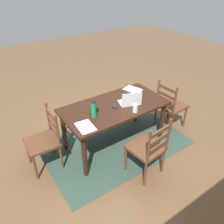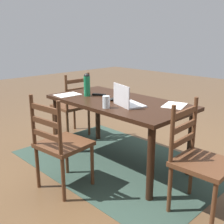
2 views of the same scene
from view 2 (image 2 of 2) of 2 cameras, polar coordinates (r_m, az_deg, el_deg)
ground_plane at (r=3.37m, az=1.23°, el=-10.28°), size 14.00×14.00×0.00m
area_rug at (r=3.37m, az=1.23°, el=-10.24°), size 2.36×1.56×0.01m
dining_table at (r=3.13m, az=1.30°, el=0.66°), size 1.64×0.84×0.76m
chair_right_near at (r=4.11m, az=-8.21°, el=1.29°), size 0.46×0.46×0.95m
chair_left_far at (r=2.46m, az=17.45°, el=-9.52°), size 0.46×0.46×0.95m
chair_far_head at (r=2.71m, az=-10.51°, el=-6.55°), size 0.49×0.49×0.95m
laptop at (r=2.87m, az=2.94°, el=2.42°), size 0.37×0.31×0.23m
water_bottle at (r=3.32m, az=-5.18°, el=5.70°), size 0.08×0.08×0.27m
drinking_glass at (r=2.78m, az=-1.21°, el=2.06°), size 0.07×0.07×0.12m
computer_mouse at (r=3.10m, az=0.21°, el=2.67°), size 0.06×0.10×0.03m
tv_remote at (r=3.37m, az=-2.69°, el=3.59°), size 0.17×0.11×0.02m
paper_stack_left at (r=2.97m, az=12.74°, el=1.36°), size 0.29×0.35×0.00m
paper_stack_right at (r=3.44m, az=-9.11°, el=3.53°), size 0.23×0.31×0.00m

